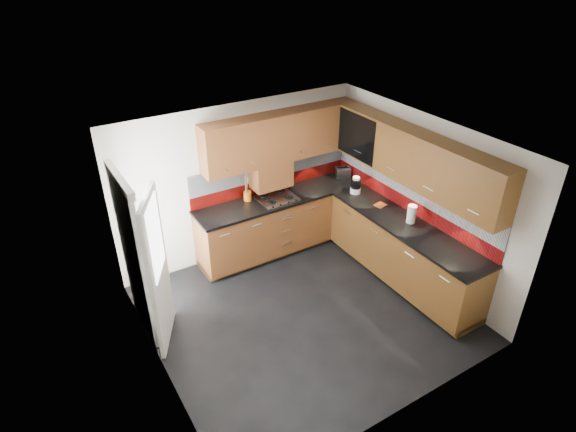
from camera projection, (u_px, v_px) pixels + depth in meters
room at (306, 217)px, 5.66m from camera, size 4.00×3.80×2.64m
base_cabinets at (338, 238)px, 7.21m from camera, size 2.70×3.20×0.95m
countertop at (340, 211)px, 6.95m from camera, size 2.72×3.22×0.04m
backsplash at (344, 184)px, 7.07m from camera, size 2.70×3.20×0.54m
upper_cabinets at (350, 147)px, 6.62m from camera, size 2.50×3.20×0.72m
extractor_hood at (271, 174)px, 7.18m from camera, size 0.60×0.33×0.40m
glass_cabinet at (364, 133)px, 7.04m from camera, size 0.32×0.80×0.66m
back_door at (144, 263)px, 5.65m from camera, size 0.42×1.19×2.04m
gas_hob at (277, 198)px, 7.22m from camera, size 0.57×0.51×0.04m
utensil_pot at (247, 195)px, 7.15m from camera, size 0.11×0.11×0.41m
toaster at (343, 173)px, 7.84m from camera, size 0.28×0.23×0.17m
food_processor at (356, 186)px, 7.34m from camera, size 0.16×0.16×0.27m
paper_towel at (412, 214)px, 6.58m from camera, size 0.13×0.13×0.26m
orange_cloth at (380, 205)px, 7.04m from camera, size 0.18×0.16×0.02m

